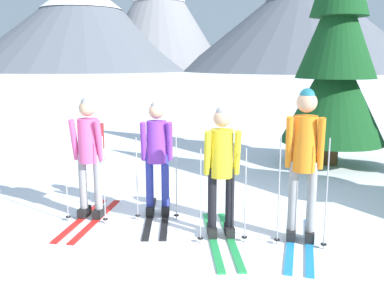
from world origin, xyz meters
The scene contains 7 objects.
ground_plane centered at (0.00, 0.00, 0.00)m, with size 400.00×400.00×0.00m, color white.
skier_in_pink centered at (-1.26, 0.07, 0.95)m, with size 0.61×1.69×1.70m.
skier_in_purple centered at (-0.35, 0.27, 0.89)m, with size 0.60×1.70×1.64m.
skier_in_yellow centered at (0.59, -0.36, 0.92)m, with size 0.65×1.81×1.65m.
skier_in_orange centered at (1.58, -0.38, 1.05)m, with size 0.61×1.72×1.87m.
pine_tree_near centered at (2.63, 3.79, 2.35)m, with size 2.13×2.13×5.14m.
mountain_ridge_distant centered at (-4.10, 82.78, 9.89)m, with size 111.90×49.45×22.43m.
Camera 1 is at (0.93, -5.56, 2.19)m, focal length 40.83 mm.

